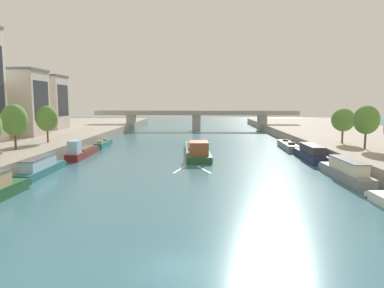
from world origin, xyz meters
TOP-DOWN VIEW (x-y plane):
  - ground_plane at (0.00, 0.00)m, footprint 400.00×400.00m
  - quay_left at (-40.23, 55.00)m, footprint 36.00×170.00m
  - barge_midriver at (0.83, 46.21)m, footprint 5.30×24.95m
  - wake_behind_barge at (0.15, 31.26)m, footprint 5.59×6.03m
  - moored_boat_left_midway at (-20.35, 27.07)m, footprint 2.49×13.04m
  - moored_boat_left_downstream at (-19.81, 42.65)m, footprint 2.45×13.70m
  - moored_boat_left_lone at (-19.79, 57.01)m, footprint 1.81×10.10m
  - moored_boat_right_second at (20.02, 24.96)m, footprint 2.49×13.51m
  - moored_boat_right_downstream at (20.21, 40.29)m, footprint 2.82×13.37m
  - moored_boat_right_upstream at (19.67, 54.52)m, footprint 2.66×13.33m
  - tree_left_second at (-28.21, 35.85)m, footprint 4.05×4.05m
  - tree_left_past_mid at (-27.23, 45.80)m, footprint 3.97×3.97m
  - tree_right_far at (28.19, 38.03)m, footprint 4.07×4.07m
  - tree_right_end_of_row at (27.66, 46.16)m, footprint 4.17×4.17m
  - building_left_tall at (-41.97, 59.23)m, footprint 16.39×9.47m
  - building_left_corner at (-41.97, 78.29)m, footprint 11.35×9.50m
  - bridge_far at (0.00, 101.65)m, footprint 68.45×4.40m

SIDE VIEW (x-z plane):
  - ground_plane at x=0.00m, z-range 0.00..0.00m
  - wake_behind_barge at x=0.15m, z-range 0.00..0.03m
  - moored_boat_left_lone at x=-19.79m, z-range -0.51..1.79m
  - moored_boat_right_upstream at x=19.67m, z-range -0.52..1.93m
  - barge_midriver at x=0.83m, z-range -0.68..2.56m
  - moored_boat_left_downstream at x=-19.81m, z-range -0.70..2.69m
  - moored_boat_left_midway at x=-20.35m, z-range -0.21..2.30m
  - quay_left at x=-40.23m, z-range 0.00..2.25m
  - moored_boat_right_downstream at x=20.21m, z-range -0.22..2.49m
  - moored_boat_right_second at x=20.02m, z-range -0.23..2.52m
  - bridge_far at x=0.00m, z-range 1.00..7.68m
  - tree_right_end_of_row at x=27.66m, z-range 3.32..9.77m
  - tree_left_past_mid at x=-27.23m, z-range 3.29..10.18m
  - tree_left_second at x=-28.21m, z-range 3.36..10.63m
  - tree_right_far at x=28.19m, z-range 3.45..10.56m
  - building_left_corner at x=-41.97m, z-range 2.27..17.00m
  - building_left_tall at x=-41.97m, z-range 2.27..17.07m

